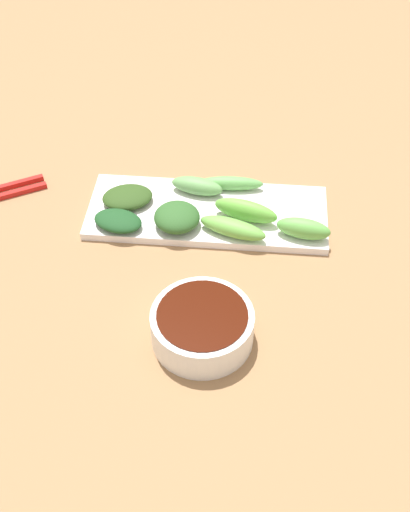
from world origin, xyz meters
The scene contains 11 objects.
tabletop centered at (0.00, 0.00, 0.01)m, with size 2.10×2.10×0.02m, color #97714A.
sauce_bowl centered at (-0.11, -0.04, 0.04)m, with size 0.12×0.12×0.05m.
serving_plate centered at (0.11, -0.03, 0.03)m, with size 0.13×0.34×0.01m, color white.
broccoli_stalk_0 centered at (0.10, -0.08, 0.05)m, with size 0.03×0.09×0.03m, color #6ABB43.
broccoli_leafy_1 centered at (0.12, 0.09, 0.04)m, with size 0.06×0.07×0.02m, color #2E4C1C.
broccoli_leafy_2 centered at (0.07, 0.10, 0.04)m, with size 0.05×0.07×0.02m, color #1C4921.
broccoli_leafy_3 centered at (0.08, 0.01, 0.05)m, with size 0.06×0.06×0.03m, color #2F5D28.
broccoli_stalk_4 centered at (0.15, -0.01, 0.04)m, with size 0.03×0.08×0.03m, color #69A25A.
broccoli_stalk_5 centered at (0.07, -0.16, 0.05)m, with size 0.03×0.07×0.03m, color #64B34D.
broccoli_stalk_6 centered at (0.16, -0.06, 0.04)m, with size 0.02×0.10×0.02m, color #64AA56.
broccoli_stalk_7 centered at (0.06, -0.07, 0.04)m, with size 0.03×0.10×0.02m, color #6AB248.
Camera 1 is at (-0.60, -0.09, 0.67)m, focal length 46.68 mm.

